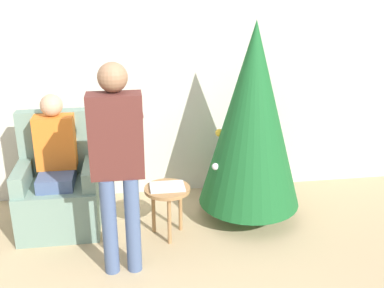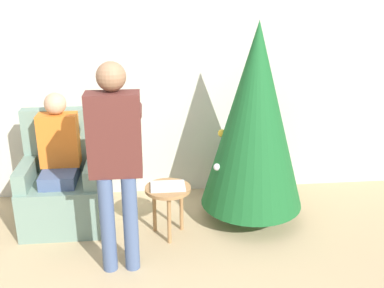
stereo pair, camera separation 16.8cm
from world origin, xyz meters
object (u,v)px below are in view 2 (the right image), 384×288
at_px(armchair, 63,187).
at_px(side_stool, 168,195).
at_px(person_standing, 115,151).
at_px(christmas_tree, 255,117).
at_px(person_seated, 59,155).

distance_m(armchair, side_stool, 1.05).
xyz_separation_m(person_standing, side_stool, (0.41, 0.43, -0.61)).
relative_size(christmas_tree, side_stool, 3.98).
bearing_deg(person_seated, side_stool, -17.09).
relative_size(armchair, person_standing, 0.65).
distance_m(armchair, person_seated, 0.34).
distance_m(person_seated, side_stool, 1.09).
bearing_deg(person_seated, armchair, 90.00).
distance_m(armchair, person_standing, 1.16).
distance_m(christmas_tree, person_seated, 1.86).
xyz_separation_m(christmas_tree, side_stool, (-0.83, -0.23, -0.64)).
bearing_deg(side_stool, person_standing, -133.68).
relative_size(person_standing, side_stool, 3.50).
xyz_separation_m(christmas_tree, person_seated, (-1.82, 0.08, -0.34)).
height_order(christmas_tree, person_standing, christmas_tree).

